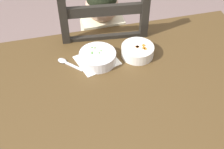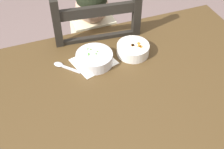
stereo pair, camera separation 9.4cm
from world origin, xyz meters
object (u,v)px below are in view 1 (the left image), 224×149
Objects in this scene: child_figure at (104,42)px; spoon at (66,62)px; dining_table at (101,112)px; dining_chair at (103,64)px; bowl_of_carrots at (138,51)px; bowl_of_peas at (98,57)px.

child_figure reaches higher than spoon.
child_figure is (0.13, 0.50, -0.03)m from dining_table.
spoon is (-0.23, -0.27, 0.30)m from dining_chair.
child_figure is at bearing 75.65° from dining_table.
dining_chair is at bearing 76.42° from dining_table.
dining_table is 1.61× the size of child_figure.
child_figure is at bearing 48.48° from spoon.
dining_chair is at bearing 49.74° from spoon.
dining_chair is 6.80× the size of bowl_of_carrots.
bowl_of_carrots is (0.19, -0.00, -0.00)m from bowl_of_peas.
dining_chair reaches higher than dining_table.
dining_chair is 6.18× the size of bowl_of_peas.
child_figure is at bearing 107.75° from bowl_of_carrots.
dining_table is at bearing -99.44° from bowl_of_peas.
spoon is at bearing -131.52° from child_figure.
bowl_of_peas is (0.03, 0.21, 0.12)m from dining_table.
bowl_of_carrots is (0.10, -0.30, 0.32)m from dining_chair.
bowl_of_peas is (-0.09, -0.30, 0.32)m from dining_chair.
dining_table is at bearing -136.65° from bowl_of_carrots.
dining_table is 9.57× the size of bowl_of_peas.
spoon is (-0.33, 0.03, -0.02)m from bowl_of_carrots.
spoon is at bearing 114.48° from dining_table.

